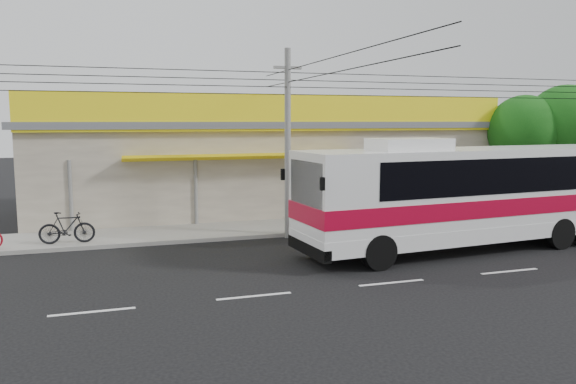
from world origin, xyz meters
name	(u,v)px	position (x,y,z in m)	size (l,w,h in m)	color
ground	(355,262)	(0.00, 0.00, 0.00)	(120.00, 120.00, 0.00)	black
sidewalk	(296,227)	(0.00, 6.00, 0.07)	(30.00, 3.20, 0.15)	gray
lane_markings	(392,283)	(0.00, -2.50, 0.00)	(50.00, 0.12, 0.01)	silver
storefront_building	(262,165)	(-0.01, 11.54, 2.30)	(22.60, 9.20, 5.70)	gray
coach_bus	(476,190)	(4.87, 0.47, 2.13)	(13.07, 3.80, 3.97)	silver
motorbike_dark	(67,228)	(-9.02, 5.05, 0.73)	(0.54, 1.93, 1.16)	black
utility_pole	(288,82)	(-0.92, 4.29, 5.99)	(34.00, 14.00, 7.26)	slate
tree_near	(568,126)	(14.23, 6.14, 4.27)	(3.81, 3.81, 6.32)	#372316
tree_far	(526,133)	(12.28, 6.75, 3.94)	(3.51, 3.51, 5.82)	#372316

